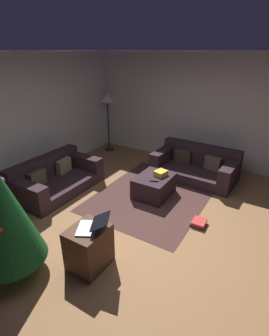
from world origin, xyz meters
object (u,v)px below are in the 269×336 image
object	(u,v)px
couch_left	(54,178)
christmas_tree	(2,213)
corner_lamp	(107,102)
ottoman	(154,186)
side_table	(89,247)
gift_box	(161,173)
couch_right	(196,166)
laptop	(92,226)
tv_remote	(154,181)
book_stack	(198,223)

from	to	relation	value
couch_left	christmas_tree	size ratio (longest dim) A/B	1.04
couch_left	corner_lamp	distance (m)	2.72
ottoman	side_table	bearing A→B (deg)	-176.31
gift_box	couch_left	bearing A→B (deg)	116.77
couch_right	side_table	xyz separation A→B (m)	(-3.30, 0.28, 0.03)
couch_right	laptop	bearing A→B (deg)	88.74
tv_remote	laptop	bearing A→B (deg)	162.24
laptop	book_stack	distance (m)	1.89
couch_right	book_stack	distance (m)	1.85
ottoman	laptop	bearing A→B (deg)	-174.70
christmas_tree	corner_lamp	bearing A→B (deg)	21.25
side_table	corner_lamp	distance (m)	4.52
tv_remote	book_stack	distance (m)	1.10
laptop	couch_right	bearing A→B (deg)	-3.85
christmas_tree	laptop	bearing A→B (deg)	-51.97
ottoman	corner_lamp	world-z (taller)	corner_lamp
christmas_tree	gift_box	bearing A→B (deg)	-13.92
couch_left	christmas_tree	xyz separation A→B (m)	(-1.82, -1.22, 0.66)
side_table	book_stack	size ratio (longest dim) A/B	2.32
christmas_tree	corner_lamp	xyz separation A→B (m)	(4.27, 1.66, 0.45)
couch_right	christmas_tree	size ratio (longest dim) A/B	1.08
gift_box	tv_remote	xyz separation A→B (m)	(-0.28, -0.01, -0.04)
couch_left	gift_box	world-z (taller)	couch_left
gift_box	christmas_tree	bearing A→B (deg)	166.08
tv_remote	side_table	distance (m)	1.91
ottoman	laptop	xyz separation A→B (m)	(-2.04, -0.19, 0.44)
tv_remote	corner_lamp	distance (m)	3.09
christmas_tree	side_table	xyz separation A→B (m)	(0.59, -0.74, -0.62)
ottoman	side_table	xyz separation A→B (m)	(-2.07, -0.13, 0.09)
couch_left	book_stack	size ratio (longest dim) A/B	6.94
laptop	gift_box	bearing A→B (deg)	2.87
gift_box	christmas_tree	size ratio (longest dim) A/B	0.14
ottoman	christmas_tree	distance (m)	2.83
tv_remote	book_stack	size ratio (longest dim) A/B	0.64
couch_left	laptop	bearing A→B (deg)	59.14
couch_right	tv_remote	distance (m)	1.44
couch_right	laptop	xyz separation A→B (m)	(-3.27, 0.22, 0.38)
couch_right	book_stack	size ratio (longest dim) A/B	7.21
tv_remote	side_table	xyz separation A→B (m)	(-1.90, -0.05, -0.12)
gift_box	laptop	bearing A→B (deg)	-177.13
couch_right	tv_remote	xyz separation A→B (m)	(-1.40, 0.32, 0.15)
couch_left	couch_right	bearing A→B (deg)	132.68
couch_left	corner_lamp	world-z (taller)	corner_lamp
ottoman	christmas_tree	world-z (taller)	christmas_tree
ottoman	gift_box	size ratio (longest dim) A/B	3.38
couch_right	corner_lamp	bearing A→B (deg)	-5.41
christmas_tree	book_stack	distance (m)	2.89
ottoman	gift_box	distance (m)	0.29
corner_lamp	christmas_tree	bearing A→B (deg)	-158.75
couch_left	side_table	distance (m)	2.31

